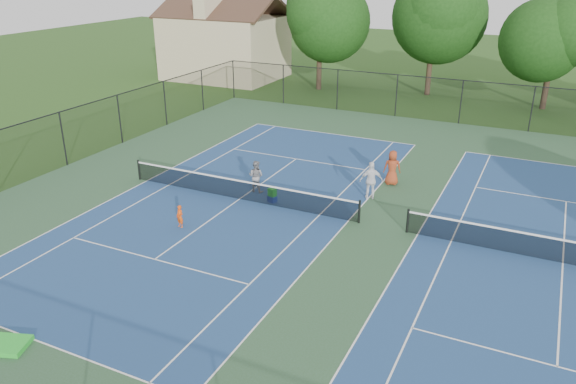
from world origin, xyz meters
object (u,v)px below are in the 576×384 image
at_px(ball_crate, 272,199).
at_px(instructor, 256,176).
at_px(clapboard_house, 225,44).
at_px(tree_back_b, 435,12).
at_px(bystander_c, 392,168).
at_px(bystander_a, 371,180).
at_px(tree_back_c, 555,34).
at_px(tree_back_a, 320,17).
at_px(child_player, 180,216).
at_px(ball_hopper, 272,192).

bearing_deg(ball_crate, instructor, 148.09).
height_order(clapboard_house, instructor, clapboard_house).
height_order(tree_back_b, bystander_c, tree_back_b).
height_order(bystander_a, bystander_c, bystander_a).
bearing_deg(tree_back_c, tree_back_a, -176.82).
distance_m(tree_back_a, ball_crate, 25.46).
distance_m(tree_back_c, instructor, 26.95).
relative_size(clapboard_house, instructor, 6.81).
bearing_deg(bystander_a, bystander_c, -126.36).
height_order(tree_back_c, child_player, tree_back_c).
bearing_deg(child_player, ball_crate, 74.99).
distance_m(tree_back_c, ball_crate, 27.26).
height_order(tree_back_b, ball_crate, tree_back_b).
distance_m(bystander_c, ball_crate, 6.41).
bearing_deg(bystander_a, clapboard_house, -72.20).
bearing_deg(tree_back_b, instructor, -96.34).
height_order(tree_back_c, instructor, tree_back_c).
xyz_separation_m(tree_back_a, child_player, (5.24, -27.67, -5.54)).
bearing_deg(child_player, tree_back_b, 97.20).
distance_m(tree_back_c, bystander_a, 23.58).
relative_size(tree_back_c, clapboard_house, 0.78).
bearing_deg(ball_crate, tree_back_a, 107.72).
distance_m(clapboard_house, ball_hopper, 30.32).
relative_size(bystander_a, bystander_c, 1.04).
relative_size(tree_back_c, child_player, 8.42).
distance_m(tree_back_a, tree_back_b, 9.24).
bearing_deg(clapboard_house, bystander_c, -42.35).
distance_m(instructor, bystander_a, 5.54).
distance_m(tree_back_a, bystander_c, 23.04).
bearing_deg(bystander_c, tree_back_b, -100.71).
xyz_separation_m(tree_back_b, ball_crate, (-1.46, -25.60, -6.44)).
bearing_deg(bystander_c, child_player, 33.57).
xyz_separation_m(clapboard_house, bystander_c, (21.95, -20.01, -2.21)).
distance_m(child_player, bystander_a, 9.04).
xyz_separation_m(tree_back_c, instructor, (-11.76, -23.79, -4.69)).
bearing_deg(bystander_a, instructor, -9.84).
distance_m(tree_back_a, child_player, 28.70).
height_order(tree_back_a, bystander_c, tree_back_a).
height_order(tree_back_b, tree_back_c, tree_back_b).
bearing_deg(instructor, ball_crate, 146.85).
height_order(tree_back_b, ball_hopper, tree_back_b).
bearing_deg(bystander_a, tree_back_a, -87.76).
xyz_separation_m(tree_back_b, child_player, (-3.76, -29.67, -6.10)).
distance_m(clapboard_house, child_player, 32.58).
bearing_deg(child_player, tree_back_c, 80.43).
height_order(tree_back_b, bystander_a, tree_back_b).
bearing_deg(instructor, tree_back_a, -75.92).
xyz_separation_m(instructor, ball_hopper, (1.30, -0.81, -0.30)).
height_order(instructor, ball_hopper, instructor).
xyz_separation_m(tree_back_a, clapboard_house, (-10.00, 1.00, -2.95)).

